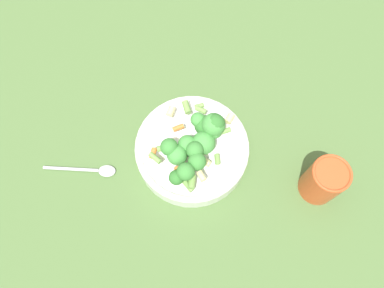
# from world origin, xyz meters

# --- Properties ---
(ground_plane) EXTENTS (3.00, 3.00, 0.00)m
(ground_plane) POSITION_xyz_m (0.00, 0.00, 0.00)
(ground_plane) COLOR #4C6B38
(bowl) EXTENTS (0.24, 0.24, 0.05)m
(bowl) POSITION_xyz_m (0.00, 0.00, 0.03)
(bowl) COLOR white
(bowl) RESTS_ON ground_plane
(pasta_salad) EXTENTS (0.19, 0.16, 0.08)m
(pasta_salad) POSITION_xyz_m (0.00, -0.01, 0.09)
(pasta_salad) COLOR #8CB766
(pasta_salad) RESTS_ON bowl
(cup) EXTENTS (0.07, 0.07, 0.10)m
(cup) POSITION_xyz_m (0.11, -0.24, 0.05)
(cup) COLOR #CC4C23
(cup) RESTS_ON ground_plane
(spoon) EXTENTS (0.11, 0.13, 0.01)m
(spoon) POSITION_xyz_m (-0.17, 0.13, 0.01)
(spoon) COLOR silver
(spoon) RESTS_ON ground_plane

